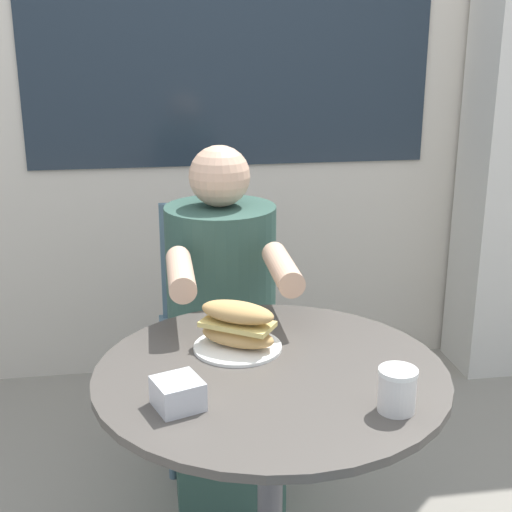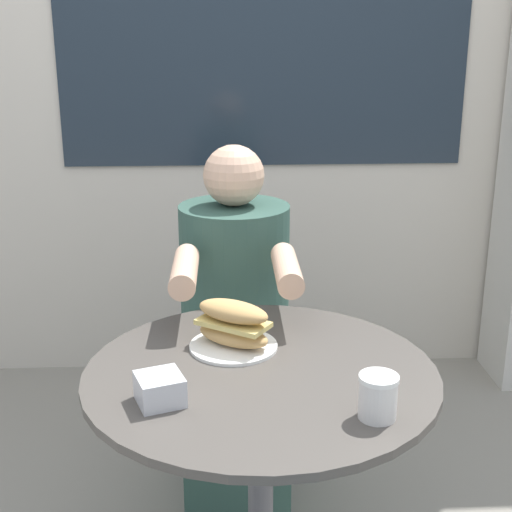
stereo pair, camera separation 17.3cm
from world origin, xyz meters
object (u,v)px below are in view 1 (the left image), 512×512
(cafe_table, at_px, (270,443))
(diner_chair, at_px, (213,304))
(drink_cup, at_px, (397,390))
(seated_diner, at_px, (223,354))
(sandwich_on_plate, at_px, (238,328))

(cafe_table, bearing_deg, diner_chair, 92.71)
(diner_chair, relative_size, drink_cup, 9.60)
(diner_chair, height_order, seated_diner, seated_diner)
(sandwich_on_plate, bearing_deg, drink_cup, -50.87)
(diner_chair, bearing_deg, seated_diner, 90.33)
(seated_diner, relative_size, sandwich_on_plate, 5.35)
(seated_diner, height_order, drink_cup, seated_diner)
(sandwich_on_plate, distance_m, drink_cup, 0.43)
(diner_chair, distance_m, seated_diner, 0.35)
(cafe_table, distance_m, seated_diner, 0.58)
(cafe_table, height_order, diner_chair, diner_chair)
(sandwich_on_plate, xyz_separation_m, drink_cup, (0.27, -0.34, -0.01))
(diner_chair, distance_m, drink_cup, 1.19)
(cafe_table, distance_m, sandwich_on_plate, 0.27)
(cafe_table, bearing_deg, seated_diner, 94.44)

